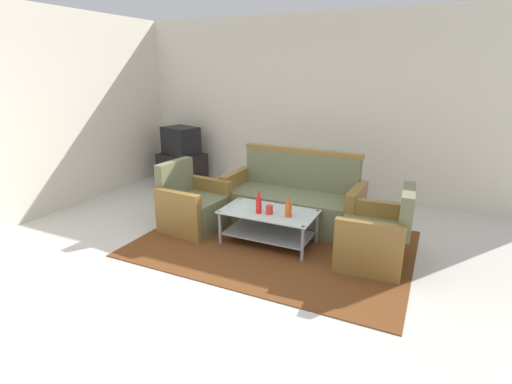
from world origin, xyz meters
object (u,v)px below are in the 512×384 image
object	(u,v)px
couch	(293,201)
armchair_left	(193,207)
armchair_right	(375,238)
cup	(269,210)
coffee_table	(269,222)
bottle_orange	(288,209)
tv_stand	(182,168)
bottle_red	(259,205)
television	(181,141)

from	to	relation	value
couch	armchair_left	distance (m)	1.32
armchair_right	cup	xyz separation A→B (m)	(-1.16, -0.12, 0.17)
coffee_table	cup	xyz separation A→B (m)	(0.04, -0.08, 0.19)
armchair_left	armchair_right	xyz separation A→B (m)	(2.28, 0.02, 0.00)
bottle_orange	couch	bearing A→B (deg)	106.47
armchair_left	tv_stand	size ratio (longest dim) A/B	1.06
couch	bottle_red	xyz separation A→B (m)	(-0.11, -0.82, 0.19)
armchair_left	bottle_red	bearing A→B (deg)	87.32
coffee_table	television	world-z (taller)	television
couch	armchair_right	bearing A→B (deg)	151.34
armchair_left	television	xyz separation A→B (m)	(-1.40, 1.70, 0.47)
armchair_right	bottle_orange	xyz separation A→B (m)	(-0.94, -0.11, 0.21)
armchair_left	tv_stand	distance (m)	2.20
armchair_right	bottle_orange	world-z (taller)	armchair_right
couch	bottle_orange	distance (m)	0.84
couch	cup	world-z (taller)	couch
couch	tv_stand	size ratio (longest dim) A/B	2.27
couch	armchair_left	world-z (taller)	couch
bottle_red	television	size ratio (longest dim) A/B	0.37
armchair_left	bottle_red	size ratio (longest dim) A/B	3.30
cup	bottle_red	bearing A→B (deg)	-168.33
cup	bottle_orange	bearing A→B (deg)	2.93
couch	bottle_orange	bearing A→B (deg)	108.05
armchair_left	bottle_orange	distance (m)	1.36
coffee_table	armchair_left	bearing A→B (deg)	178.98
bottle_red	armchair_left	bearing A→B (deg)	173.11
bottle_red	tv_stand	distance (m)	3.02
tv_stand	couch	bearing A→B (deg)	-21.65
bottle_red	tv_stand	size ratio (longest dim) A/B	0.32
armchair_right	tv_stand	size ratio (longest dim) A/B	1.06
tv_stand	television	size ratio (longest dim) A/B	1.15
bottle_red	cup	bearing A→B (deg)	11.67
coffee_table	tv_stand	xyz separation A→B (m)	(-2.48, 1.72, -0.01)
armchair_right	television	bearing A→B (deg)	61.78
armchair_right	bottle_red	xyz separation A→B (m)	(-1.29, -0.14, 0.22)
television	armchair_right	bearing A→B (deg)	171.57
coffee_table	bottle_orange	world-z (taller)	bottle_orange
bottle_orange	cup	bearing A→B (deg)	-177.07
armchair_left	armchair_right	size ratio (longest dim) A/B	1.00
armchair_right	coffee_table	distance (m)	1.21
tv_stand	armchair_right	bearing A→B (deg)	-24.52
armchair_right	television	distance (m)	4.07
armchair_left	coffee_table	xyz separation A→B (m)	(1.08, -0.02, -0.02)
bottle_orange	television	distance (m)	3.28
coffee_table	bottle_orange	distance (m)	0.35
armchair_left	cup	xyz separation A→B (m)	(1.12, -0.10, 0.17)
coffee_table	armchair_right	bearing A→B (deg)	1.95
armchair_left	coffee_table	distance (m)	1.08
bottle_red	coffee_table	bearing A→B (deg)	51.38
bottle_red	bottle_orange	bearing A→B (deg)	6.04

